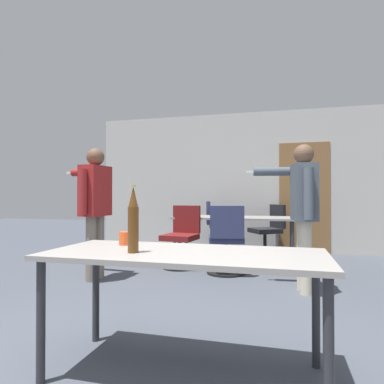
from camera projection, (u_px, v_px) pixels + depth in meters
back_wall at (246, 182)px, 6.65m from camera, size 5.95×0.12×2.67m
conference_table_near at (185, 264)px, 2.02m from camera, size 1.64×0.71×0.72m
conference_table_far at (234, 221)px, 5.46m from camera, size 1.90×0.78×0.72m
person_left_plaid at (94, 200)px, 4.33m from camera, size 0.75×0.65×1.66m
person_center_tall at (303, 203)px, 3.77m from camera, size 0.80×0.62×1.63m
office_chair_far_right at (226, 242)px, 4.58m from camera, size 0.55×0.60×0.93m
office_chair_mid_tucked at (218, 228)px, 6.33m from camera, size 0.62×0.56×0.96m
office_chair_side_rolled at (269, 232)px, 6.10m from camera, size 0.68×0.66×0.90m
office_chair_near_pushed at (182, 239)px, 5.09m from camera, size 0.52×0.58×0.91m
beer_bottle at (133, 221)px, 1.99m from camera, size 0.06×0.06×0.39m
drink_cup at (125, 238)px, 2.30m from camera, size 0.08×0.08×0.09m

